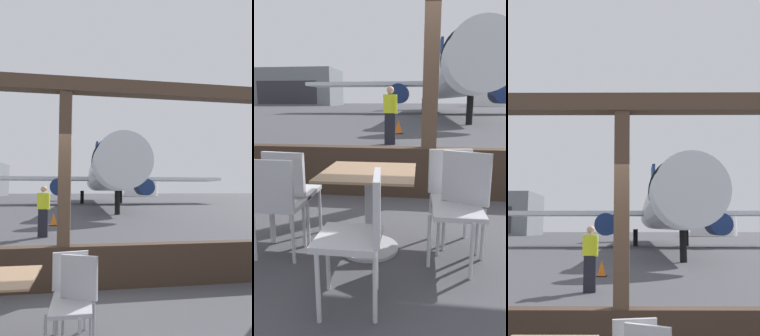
% 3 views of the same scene
% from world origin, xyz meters
% --- Properties ---
extents(ground_plane, '(220.00, 220.00, 0.00)m').
position_xyz_m(ground_plane, '(0.00, 40.00, 0.00)').
color(ground_plane, '#424247').
extents(window_frame, '(8.55, 0.24, 3.47)m').
position_xyz_m(window_frame, '(0.00, 0.00, 1.21)').
color(window_frame, '#38281E').
rests_on(window_frame, ground).
extents(airplane, '(28.90, 36.63, 10.02)m').
position_xyz_m(airplane, '(2.54, 28.43, 3.27)').
color(airplane, silver).
rests_on(airplane, ground).
extents(ground_crew_worker, '(0.44, 0.42, 1.74)m').
position_xyz_m(ground_crew_worker, '(-1.04, 5.27, 0.90)').
color(ground_crew_worker, black).
rests_on(ground_crew_worker, ground).
extents(traffic_cone, '(0.36, 0.36, 0.57)m').
position_xyz_m(traffic_cone, '(-1.02, 8.48, 0.27)').
color(traffic_cone, orange).
rests_on(traffic_cone, ground).
extents(fuel_storage_tank, '(9.87, 9.87, 4.53)m').
position_xyz_m(fuel_storage_tank, '(16.79, 74.91, 2.27)').
color(fuel_storage_tank, white).
rests_on(fuel_storage_tank, ground).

